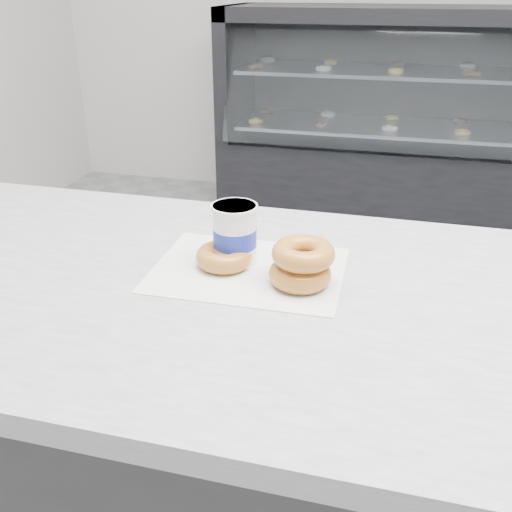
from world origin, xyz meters
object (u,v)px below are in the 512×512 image
Objects in this scene: donut_single at (224,256)px; coffee_cup at (235,234)px; donut_stack at (302,264)px; display_case at (423,143)px.

coffee_cup is (0.01, 0.02, 0.04)m from donut_single.
donut_stack is (0.15, -0.03, 0.02)m from donut_single.
donut_stack is at bearing -12.34° from donut_single.
donut_single is 0.69× the size of donut_stack.
display_case reaches higher than donut_single.
coffee_cup is (-0.40, -2.63, 0.47)m from display_case.
coffee_cup is at bearing -98.58° from display_case.
donut_stack is 1.34× the size of coffee_cup.
donut_stack is at bearing -29.50° from coffee_cup.
display_case is 15.79× the size of donut_stack.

